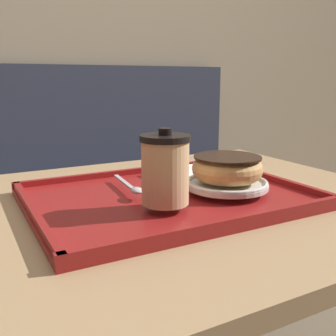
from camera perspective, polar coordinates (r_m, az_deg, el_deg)
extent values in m
cube|color=tan|center=(1.79, -18.46, 20.43)|extent=(8.00, 0.05, 2.40)
cube|color=#33384C|center=(1.71, -9.70, -12.32)|extent=(1.37, 0.44, 0.45)
cube|color=#33384C|center=(1.73, -12.27, 5.26)|extent=(1.37, 0.08, 0.55)
cube|color=tan|center=(0.76, -0.47, -5.74)|extent=(0.95, 0.74, 0.03)
cube|color=maroon|center=(0.75, 0.00, -4.33)|extent=(0.50, 0.38, 0.01)
cube|color=maroon|center=(0.60, 8.64, -7.83)|extent=(0.50, 0.01, 0.01)
cube|color=maroon|center=(0.91, -5.61, -0.54)|extent=(0.50, 0.01, 0.01)
cube|color=maroon|center=(0.67, -18.95, -6.08)|extent=(0.01, 0.38, 0.01)
cube|color=maroon|center=(0.88, 14.14, -1.22)|extent=(0.01, 0.38, 0.01)
cube|color=white|center=(0.87, 2.34, -0.60)|extent=(0.14, 0.12, 0.00)
cylinder|color=#E0B784|center=(0.64, -0.41, -0.68)|extent=(0.08, 0.08, 0.10)
cylinder|color=black|center=(0.63, -0.42, 4.38)|extent=(0.08, 0.08, 0.01)
cylinder|color=black|center=(0.63, -0.42, 5.32)|extent=(0.02, 0.02, 0.01)
cylinder|color=white|center=(0.76, 8.50, -2.46)|extent=(0.16, 0.16, 0.01)
torus|color=white|center=(0.76, 8.52, -2.03)|extent=(0.16, 0.16, 0.01)
torus|color=tan|center=(0.75, 8.58, -0.13)|extent=(0.13, 0.13, 0.04)
cylinder|color=black|center=(0.75, 8.64, 1.58)|extent=(0.13, 0.13, 0.00)
ellipsoid|color=silver|center=(0.71, -4.50, -3.27)|extent=(0.02, 0.04, 0.01)
cube|color=silver|center=(0.79, -6.36, -2.07)|extent=(0.02, 0.12, 0.00)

